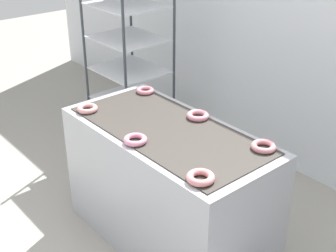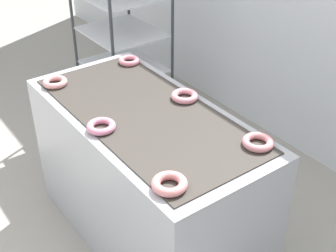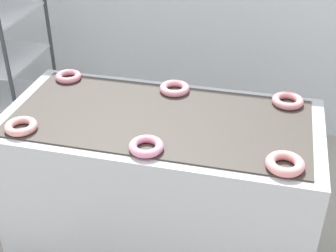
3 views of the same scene
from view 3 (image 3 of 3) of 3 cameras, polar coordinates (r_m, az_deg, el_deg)
The scene contains 7 objects.
fryer_machine at distance 2.43m, azimuth -0.83°, elevation -8.04°, with size 1.49×0.72×0.90m.
donut_near_left at distance 2.17m, azimuth -17.49°, elevation -0.04°, with size 0.14×0.14×0.04m, color pink.
donut_near_center at distance 1.94m, azimuth -2.67°, elevation -2.49°, with size 0.15×0.15×0.04m, color pink.
donut_near_right at distance 1.89m, azimuth 14.07°, elevation -4.49°, with size 0.15×0.15×0.04m, color pink.
donut_far_left at distance 2.55m, azimuth -12.05°, elevation 5.94°, with size 0.14×0.14×0.03m, color #D87D8A.
donut_far_center at distance 2.38m, azimuth 0.80°, elevation 4.62°, with size 0.15×0.15×0.04m, color pink.
donut_far_right at distance 2.34m, azimuth 14.38°, elevation 2.99°, with size 0.15×0.15×0.04m, color #D68389.
Camera 3 is at (0.47, -1.18, 2.03)m, focal length 50.00 mm.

